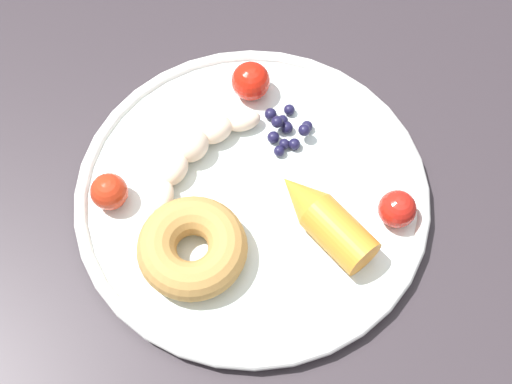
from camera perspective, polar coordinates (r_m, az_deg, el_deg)
The scene contains 10 objects.
ground_plane at distance 1.38m, azimuth -0.15°, elevation -15.19°, with size 6.00×6.00×0.00m, color #505744.
dining_table at distance 0.74m, azimuth -0.27°, elevation -4.21°, with size 1.08×0.75×0.77m.
plate at distance 0.64m, azimuth 0.00°, elevation -0.12°, with size 0.32×0.32×0.02m.
banana at distance 0.65m, azimuth -4.88°, elevation 3.40°, with size 0.14×0.07×0.03m.
carrot_orange at distance 0.61m, azimuth 5.50°, elevation -2.11°, with size 0.05×0.11×0.04m.
donut at distance 0.60m, azimuth -5.20°, elevation -4.53°, with size 0.09×0.09×0.03m, color #B58443.
blueberry_pile at distance 0.66m, azimuth 2.45°, elevation 5.14°, with size 0.05×0.05×0.02m.
tomato_near at distance 0.63m, azimuth -11.83°, elevation 0.03°, with size 0.03×0.03×0.03m, color red.
tomato_mid at distance 0.62m, azimuth 11.39°, elevation -1.36°, with size 0.03×0.03×0.03m, color red.
tomato_far at distance 0.68m, azimuth -0.43°, elevation 9.00°, with size 0.04×0.04×0.04m, color red.
Camera 1 is at (0.16, 0.24, 1.34)m, focal length 49.29 mm.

